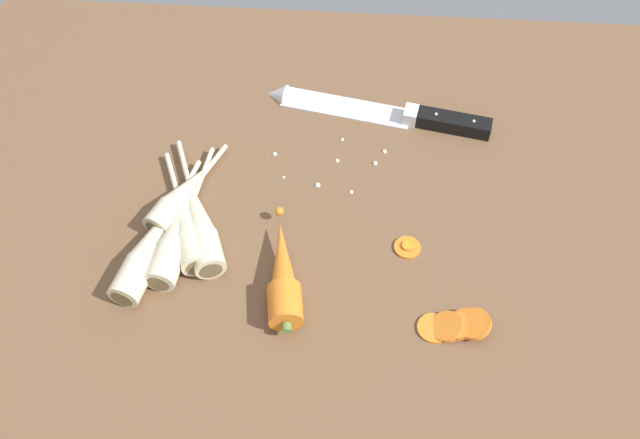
% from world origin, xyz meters
% --- Properties ---
extents(ground_plane, '(1.20, 0.90, 0.04)m').
position_xyz_m(ground_plane, '(0.00, 0.00, -0.02)').
color(ground_plane, brown).
extents(chefs_knife, '(0.35, 0.10, 0.04)m').
position_xyz_m(chefs_knife, '(0.07, 0.20, 0.01)').
color(chefs_knife, silver).
rests_on(chefs_knife, ground_plane).
extents(whole_carrot, '(0.06, 0.18, 0.04)m').
position_xyz_m(whole_carrot, '(-0.04, -0.11, 0.02)').
color(whole_carrot, orange).
rests_on(whole_carrot, ground_plane).
extents(parsnip_front, '(0.10, 0.20, 0.04)m').
position_xyz_m(parsnip_front, '(-0.17, -0.05, 0.02)').
color(parsnip_front, beige).
rests_on(parsnip_front, ground_plane).
extents(parsnip_mid_left, '(0.09, 0.17, 0.04)m').
position_xyz_m(parsnip_mid_left, '(-0.19, -0.00, 0.02)').
color(parsnip_mid_left, beige).
rests_on(parsnip_mid_left, ground_plane).
extents(parsnip_mid_right, '(0.06, 0.24, 0.04)m').
position_xyz_m(parsnip_mid_right, '(-0.18, -0.06, 0.02)').
color(parsnip_mid_right, beige).
rests_on(parsnip_mid_right, ground_plane).
extents(parsnip_back, '(0.07, 0.24, 0.04)m').
position_xyz_m(parsnip_back, '(-0.21, -0.08, 0.02)').
color(parsnip_back, beige).
rests_on(parsnip_back, ground_plane).
extents(parsnip_outer, '(0.11, 0.23, 0.04)m').
position_xyz_m(parsnip_outer, '(-0.16, -0.04, 0.02)').
color(parsnip_outer, beige).
rests_on(parsnip_outer, ground_plane).
extents(carrot_slice_stack, '(0.09, 0.04, 0.03)m').
position_xyz_m(carrot_slice_stack, '(0.17, -0.16, 0.01)').
color(carrot_slice_stack, orange).
rests_on(carrot_slice_stack, ground_plane).
extents(carrot_slice_stray_near, '(0.03, 0.03, 0.01)m').
position_xyz_m(carrot_slice_stray_near, '(0.12, -0.05, 0.00)').
color(carrot_slice_stray_near, orange).
rests_on(carrot_slice_stray_near, ground_plane).
extents(mince_crumbs, '(0.17, 0.11, 0.01)m').
position_xyz_m(mince_crumbs, '(0.02, 0.09, 0.00)').
color(mince_crumbs, silver).
rests_on(mince_crumbs, ground_plane).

